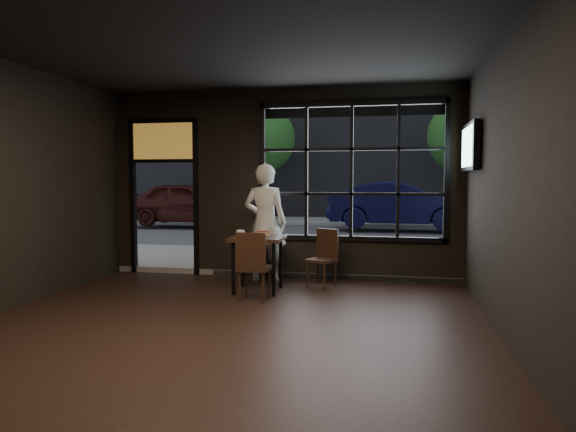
% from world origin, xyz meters
% --- Properties ---
extents(floor, '(6.00, 7.00, 0.02)m').
position_xyz_m(floor, '(0.00, 0.00, -0.01)').
color(floor, black).
rests_on(floor, ground).
extents(ceiling, '(6.00, 7.00, 0.02)m').
position_xyz_m(ceiling, '(0.00, 0.00, 3.21)').
color(ceiling, black).
rests_on(ceiling, ground).
extents(wall_right, '(0.04, 7.00, 3.20)m').
position_xyz_m(wall_right, '(3.00, 0.00, 1.60)').
color(wall_right, black).
rests_on(wall_right, ground).
extents(window_frame, '(3.06, 0.12, 2.28)m').
position_xyz_m(window_frame, '(1.20, 3.50, 1.80)').
color(window_frame, black).
rests_on(window_frame, ground).
extents(stained_transom, '(1.20, 0.06, 0.70)m').
position_xyz_m(stained_transom, '(-2.10, 3.50, 2.35)').
color(stained_transom, orange).
rests_on(stained_transom, ground).
extents(street_asphalt, '(60.00, 41.00, 0.04)m').
position_xyz_m(street_asphalt, '(0.00, 24.00, -0.02)').
color(street_asphalt, '#545456').
rests_on(street_asphalt, ground).
extents(building_across, '(28.00, 12.00, 15.00)m').
position_xyz_m(building_across, '(0.00, 23.00, 7.50)').
color(building_across, '#5B5956').
rests_on(building_across, ground).
extents(cafe_table, '(0.80, 0.80, 0.83)m').
position_xyz_m(cafe_table, '(-0.10, 2.38, 0.41)').
color(cafe_table, black).
rests_on(cafe_table, floor).
extents(chair_near, '(0.42, 0.42, 0.96)m').
position_xyz_m(chair_near, '(0.00, 1.82, 0.48)').
color(chair_near, black).
rests_on(chair_near, floor).
extents(chair_window, '(0.52, 0.52, 0.90)m').
position_xyz_m(chair_window, '(0.79, 2.90, 0.45)').
color(chair_window, black).
rests_on(chair_window, floor).
extents(man, '(0.71, 0.47, 1.93)m').
position_xyz_m(man, '(-0.18, 3.16, 0.97)').
color(man, silver).
rests_on(man, floor).
extents(hotdog, '(0.20, 0.08, 0.06)m').
position_xyz_m(hotdog, '(-0.05, 2.54, 0.85)').
color(hotdog, tan).
rests_on(hotdog, cafe_table).
extents(cup, '(0.14, 0.14, 0.10)m').
position_xyz_m(cup, '(-0.36, 2.36, 0.87)').
color(cup, silver).
rests_on(cup, cafe_table).
extents(tv, '(0.13, 1.14, 0.67)m').
position_xyz_m(tv, '(2.93, 2.68, 2.13)').
color(tv, black).
rests_on(tv, wall_right).
extents(navy_car, '(4.64, 1.65, 1.52)m').
position_xyz_m(navy_car, '(2.12, 12.01, 0.86)').
color(navy_car, black).
rests_on(navy_car, street_asphalt).
extents(maroon_car, '(4.43, 1.84, 1.50)m').
position_xyz_m(maroon_car, '(-5.14, 11.92, 0.85)').
color(maroon_car, '#38120F').
rests_on(maroon_car, street_asphalt).
extents(tree_left, '(2.75, 2.75, 4.69)m').
position_xyz_m(tree_left, '(-3.29, 14.98, 3.30)').
color(tree_left, '#332114').
rests_on(tree_left, street_asphalt).
extents(tree_right, '(2.69, 2.69, 4.59)m').
position_xyz_m(tree_right, '(4.43, 14.62, 3.23)').
color(tree_right, '#332114').
rests_on(tree_right, street_asphalt).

